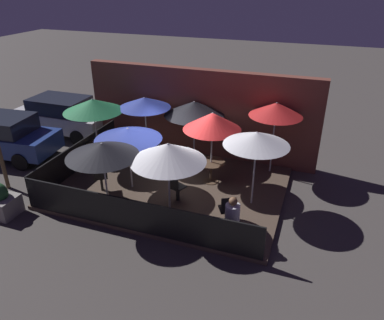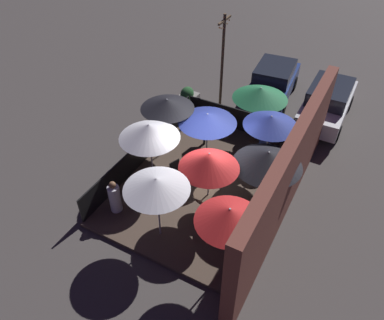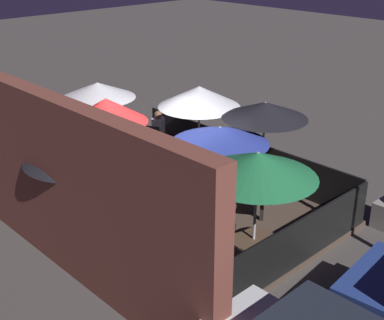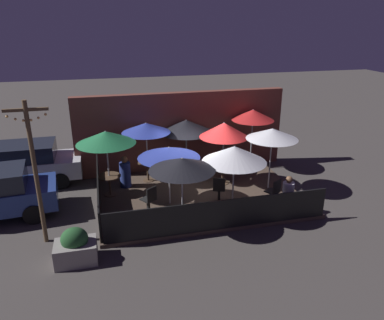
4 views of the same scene
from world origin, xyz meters
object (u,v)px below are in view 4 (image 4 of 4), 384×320
Objects in this scene: dining_table_1 at (223,169)px; planter_box at (76,248)px; parked_car_1 at (25,163)px; light_post at (35,168)px; patio_umbrella_6 at (253,115)px; patio_umbrella_7 at (169,152)px; patio_umbrella_5 at (186,126)px; dining_table_0 at (109,180)px; patio_umbrella_0 at (106,137)px; dining_table_2 at (148,166)px; patron_1 at (125,173)px; patio_umbrella_8 at (234,154)px; patio_chair_1 at (149,199)px; patio_chair_0 at (219,188)px; patio_umbrella_2 at (146,128)px; patio_umbrella_1 at (224,130)px; patio_umbrella_4 at (182,164)px; patio_umbrella_3 at (272,134)px; patio_chair_2 at (274,191)px; patron_0 at (288,195)px.

planter_box is at bearing -145.13° from dining_table_1.
light_post is at bearing -75.90° from parked_car_1.
patio_umbrella_6 is 4.76m from patio_umbrella_7.
patio_umbrella_5 is 2.68× the size of dining_table_0.
patio_umbrella_0 is 3.10× the size of dining_table_2.
patron_1 is (-3.62, 0.57, -0.04)m from dining_table_1.
patio_umbrella_8 is 4.57m from patron_1.
patio_chair_1 is (1.18, -1.71, -1.62)m from patio_umbrella_0.
light_post reaches higher than dining_table_1.
dining_table_0 is 3.69m from parked_car_1.
patio_chair_0 is at bearing 25.08° from planter_box.
patio_umbrella_2 is 4.77m from light_post.
patio_umbrella_8 is 2.47× the size of patio_chair_0.
light_post reaches higher than patron_1.
dining_table_1 is at bearing 0.31° from patio_umbrella_0.
patio_umbrella_0 is 6.09m from patio_umbrella_6.
dining_table_1 is at bearing 34.87° from planter_box.
dining_table_1 is (0.00, -0.00, -1.54)m from patio_umbrella_1.
parked_car_1 is at bearing 174.56° from patio_umbrella_5.
patio_umbrella_2 is 2.83× the size of dining_table_0.
patio_chair_0 is at bearing 38.75° from patio_umbrella_4.
patio_umbrella_7 is at bearing -174.55° from patio_umbrella_3.
patio_umbrella_6 reaches higher than patron_1.
patio_chair_1 is at bearing -121.74° from patio_umbrella_5.
planter_box is (-6.35, -1.55, -0.19)m from patio_chair_2.
patio_umbrella_2 is 4.47m from patio_umbrella_6.
dining_table_0 is (-3.76, 2.34, -1.46)m from patio_umbrella_8.
light_post is (-3.41, -3.33, 1.58)m from dining_table_2.
patron_1 is (-4.73, 2.67, 0.04)m from patio_chair_2.
patio_chair_2 is at bearing 2.66° from light_post.
patio_umbrella_5 is 6.35m from parked_car_1.
patio_umbrella_5 is at bearing 139.45° from patio_umbrella_3.
dining_table_1 is 6.80m from light_post.
light_post is at bearing 23.48° from patron_0.
parked_car_1 is (-8.65, 4.60, 0.19)m from patron_0.
patio_umbrella_2 reaches higher than patio_umbrella_5.
patio_umbrella_5 is 1.82× the size of patron_0.
dining_table_2 is 0.95m from patron_1.
light_post reaches higher than dining_table_0.
patio_umbrella_3 is 2.75m from patio_chair_0.
patio_umbrella_3 is 7.84m from light_post.
patio_umbrella_8 is 3.06m from patio_chair_1.
patio_chair_1 reaches higher than patio_chair_0.
patio_umbrella_0 reaches higher than patio_umbrella_5.
dining_table_2 is at bearing 161.82° from dining_table_1.
dining_table_1 is (2.73, -0.90, -1.56)m from patio_umbrella_2.
parked_car_1 reaches higher than dining_table_0.
patron_1 is (-4.98, 3.16, -0.01)m from patron_0.
patio_chair_0 reaches higher than dining_table_0.
patio_chair_2 is at bearing -26.40° from parked_car_1.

